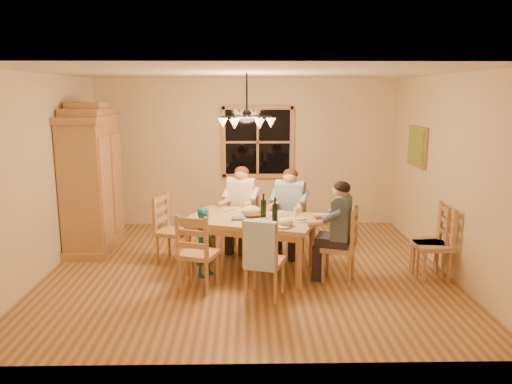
{
  "coord_description": "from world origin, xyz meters",
  "views": [
    {
      "loc": [
        -0.01,
        -6.68,
        2.45
      ],
      "look_at": [
        0.12,
        0.1,
        1.09
      ],
      "focal_mm": 35.0,
      "sensor_mm": 36.0,
      "label": 1
    }
  ],
  "objects_px": {
    "wine_bottle_a": "(263,205)",
    "wine_bottle_b": "(275,210)",
    "chair_far_left": "(242,231)",
    "adult_woman": "(242,198)",
    "dining_table": "(252,225)",
    "chair_far_right": "(289,236)",
    "chandelier": "(247,121)",
    "armoire": "(93,183)",
    "adult_plaid_man": "(290,201)",
    "chair_spare_front": "(431,257)",
    "child": "(205,242)",
    "chair_end_right": "(338,258)",
    "adult_slate_man": "(340,219)",
    "chair_end_left": "(174,242)",
    "chair_near_right": "(265,273)",
    "chair_near_left": "(199,265)",
    "chair_spare_back": "(427,253)"
  },
  "relations": [
    {
      "from": "adult_woman",
      "to": "armoire",
      "type": "bearing_deg",
      "value": 14.5
    },
    {
      "from": "chair_end_right",
      "to": "chair_spare_front",
      "type": "xyz_separation_m",
      "value": [
        1.25,
        0.04,
        0.0
      ]
    },
    {
      "from": "adult_slate_man",
      "to": "child",
      "type": "distance_m",
      "value": 1.81
    },
    {
      "from": "chair_spare_front",
      "to": "armoire",
      "type": "bearing_deg",
      "value": 69.82
    },
    {
      "from": "adult_plaid_man",
      "to": "dining_table",
      "type": "bearing_deg",
      "value": 67.62
    },
    {
      "from": "dining_table",
      "to": "chair_far_right",
      "type": "distance_m",
      "value": 0.95
    },
    {
      "from": "armoire",
      "to": "adult_slate_man",
      "type": "distance_m",
      "value": 3.92
    },
    {
      "from": "chair_far_right",
      "to": "adult_woman",
      "type": "relative_size",
      "value": 1.13
    },
    {
      "from": "armoire",
      "to": "child",
      "type": "relative_size",
      "value": 2.42
    },
    {
      "from": "chair_end_right",
      "to": "adult_woman",
      "type": "distance_m",
      "value": 1.91
    },
    {
      "from": "chair_near_right",
      "to": "chair_spare_front",
      "type": "height_order",
      "value": "same"
    },
    {
      "from": "wine_bottle_a",
      "to": "dining_table",
      "type": "bearing_deg",
      "value": -171.3
    },
    {
      "from": "adult_plaid_man",
      "to": "chandelier",
      "type": "bearing_deg",
      "value": 62.83
    },
    {
      "from": "chair_far_left",
      "to": "chair_spare_front",
      "type": "distance_m",
      "value": 2.84
    },
    {
      "from": "armoire",
      "to": "adult_plaid_man",
      "type": "relative_size",
      "value": 2.63
    },
    {
      "from": "wine_bottle_b",
      "to": "chair_spare_back",
      "type": "xyz_separation_m",
      "value": [
        2.08,
        0.03,
        -0.62
      ]
    },
    {
      "from": "chandelier",
      "to": "adult_woman",
      "type": "height_order",
      "value": "chandelier"
    },
    {
      "from": "adult_woman",
      "to": "wine_bottle_b",
      "type": "xyz_separation_m",
      "value": [
        0.45,
        -1.14,
        0.08
      ]
    },
    {
      "from": "adult_plaid_man",
      "to": "adult_slate_man",
      "type": "xyz_separation_m",
      "value": [
        0.56,
        -1.05,
        0.0
      ]
    },
    {
      "from": "chair_far_right",
      "to": "chair_near_right",
      "type": "distance_m",
      "value": 1.64
    },
    {
      "from": "dining_table",
      "to": "wine_bottle_b",
      "type": "height_order",
      "value": "wine_bottle_b"
    },
    {
      "from": "wine_bottle_a",
      "to": "chair_end_right",
      "type": "bearing_deg",
      "value": -22.9
    },
    {
      "from": "chandelier",
      "to": "chair_far_left",
      "type": "bearing_deg",
      "value": 95.67
    },
    {
      "from": "armoire",
      "to": "chair_far_right",
      "type": "height_order",
      "value": "armoire"
    },
    {
      "from": "dining_table",
      "to": "chair_end_left",
      "type": "bearing_deg",
      "value": 161.22
    },
    {
      "from": "chair_end_right",
      "to": "adult_slate_man",
      "type": "relative_size",
      "value": 1.13
    },
    {
      "from": "adult_plaid_man",
      "to": "wine_bottle_a",
      "type": "relative_size",
      "value": 2.65
    },
    {
      "from": "chandelier",
      "to": "adult_woman",
      "type": "distance_m",
      "value": 1.51
    },
    {
      "from": "chair_end_left",
      "to": "chair_spare_front",
      "type": "distance_m",
      "value": 3.61
    },
    {
      "from": "chair_near_left",
      "to": "chair_end_left",
      "type": "distance_m",
      "value": 1.12
    },
    {
      "from": "chair_end_left",
      "to": "chair_spare_front",
      "type": "xyz_separation_m",
      "value": [
        3.53,
        -0.74,
        0.0
      ]
    },
    {
      "from": "chandelier",
      "to": "child",
      "type": "xyz_separation_m",
      "value": [
        -0.57,
        -0.23,
        -1.6
      ]
    },
    {
      "from": "chair_near_left",
      "to": "adult_plaid_man",
      "type": "height_order",
      "value": "adult_plaid_man"
    },
    {
      "from": "armoire",
      "to": "chair_near_right",
      "type": "height_order",
      "value": "armoire"
    },
    {
      "from": "wine_bottle_a",
      "to": "wine_bottle_b",
      "type": "bearing_deg",
      "value": -60.61
    },
    {
      "from": "dining_table",
      "to": "chair_spare_front",
      "type": "distance_m",
      "value": 2.44
    },
    {
      "from": "dining_table",
      "to": "chair_spare_front",
      "type": "xyz_separation_m",
      "value": [
        2.39,
        -0.35,
        -0.35
      ]
    },
    {
      "from": "chandelier",
      "to": "child",
      "type": "relative_size",
      "value": 0.81
    },
    {
      "from": "chandelier",
      "to": "wine_bottle_a",
      "type": "relative_size",
      "value": 2.33
    },
    {
      "from": "adult_woman",
      "to": "wine_bottle_a",
      "type": "bearing_deg",
      "value": 127.98
    },
    {
      "from": "chair_near_right",
      "to": "child",
      "type": "xyz_separation_m",
      "value": [
        -0.77,
        0.73,
        0.17
      ]
    },
    {
      "from": "wine_bottle_b",
      "to": "child",
      "type": "distance_m",
      "value": 1.04
    },
    {
      "from": "dining_table",
      "to": "chandelier",
      "type": "bearing_deg",
      "value": 143.72
    },
    {
      "from": "chair_end_right",
      "to": "chair_far_left",
      "type": "bearing_deg",
      "value": 63.43
    },
    {
      "from": "chair_far_left",
      "to": "adult_woman",
      "type": "bearing_deg",
      "value": 108.78
    },
    {
      "from": "chair_end_left",
      "to": "wine_bottle_b",
      "type": "distance_m",
      "value": 1.69
    },
    {
      "from": "chair_end_left",
      "to": "wine_bottle_b",
      "type": "height_order",
      "value": "wine_bottle_b"
    },
    {
      "from": "chair_near_right",
      "to": "chair_near_left",
      "type": "bearing_deg",
      "value": 180.0
    },
    {
      "from": "armoire",
      "to": "chair_end_left",
      "type": "xyz_separation_m",
      "value": [
        1.34,
        -0.7,
        -0.75
      ]
    },
    {
      "from": "armoire",
      "to": "chair_spare_back",
      "type": "relative_size",
      "value": 2.32
    }
  ]
}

